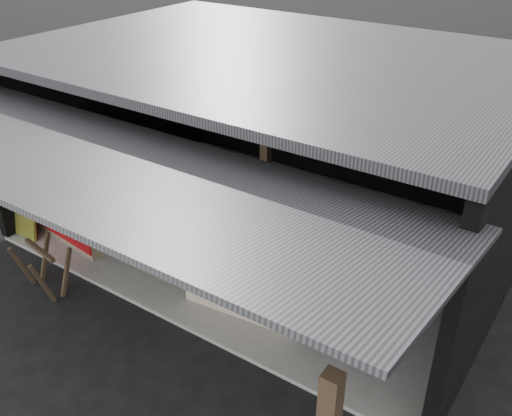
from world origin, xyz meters
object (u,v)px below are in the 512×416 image
Objects in this scene: banana_table at (256,269)px; white_crate at (290,232)px; sawhorse at (43,264)px; water_barrel at (309,296)px; neighbor_stall at (78,207)px; plastic_chair at (417,252)px.

white_crate reaches higher than banana_table.
water_barrel is at bearing 35.33° from sawhorse.
neighbor_stall is 2.27× the size of sawhorse.
white_crate is 1.84m from plastic_chair.
neighbor_stall is 3.15× the size of water_barrel.
water_barrel is (0.75, 0.13, -0.21)m from banana_table.
sawhorse is (0.73, -1.25, -0.11)m from neighbor_stall.
white_crate is (-0.13, 1.05, -0.00)m from banana_table.
neighbor_stall is 1.96× the size of plastic_chair.
neighbor_stall is at bearing 129.58° from sawhorse.
water_barrel is at bearing -49.70° from white_crate.
sawhorse is at bearing -155.99° from banana_table.
sawhorse is (-2.55, -1.48, -0.09)m from banana_table.
water_barrel is (0.88, -0.92, -0.21)m from white_crate.
neighbor_stall reaches higher than banana_table.
banana_table is at bearing 39.43° from sawhorse.
banana_table is at bearing -86.50° from white_crate.
banana_table reaches higher than sawhorse.
white_crate is 1.79× the size of water_barrel.
white_crate is 1.29× the size of sawhorse.
banana_table is 0.79m from water_barrel.
plastic_chair reaches higher than sawhorse.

